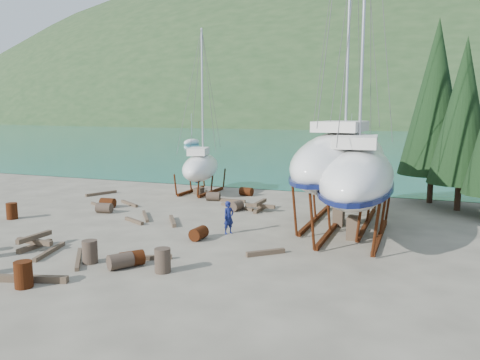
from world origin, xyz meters
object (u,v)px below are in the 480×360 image
at_px(large_sailboat_far, 356,174).
at_px(worker, 229,218).
at_px(small_sailboat_shore, 201,167).
at_px(large_sailboat_near, 342,160).

bearing_deg(large_sailboat_far, worker, -167.17).
bearing_deg(small_sailboat_shore, large_sailboat_far, -50.57).
distance_m(large_sailboat_far, small_sailboat_shore, 14.51).
distance_m(large_sailboat_near, worker, 6.70).
height_order(large_sailboat_far, worker, large_sailboat_far).
xyz_separation_m(large_sailboat_far, small_sailboat_shore, (-11.97, 8.13, -1.00)).
height_order(large_sailboat_near, small_sailboat_shore, large_sailboat_near).
bearing_deg(worker, large_sailboat_far, -42.78).
height_order(small_sailboat_shore, worker, small_sailboat_shore).
distance_m(large_sailboat_near, large_sailboat_far, 2.70).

